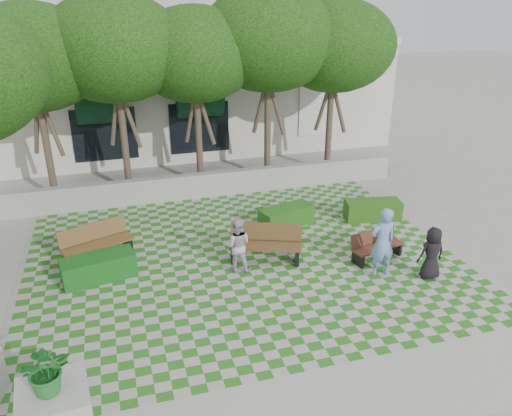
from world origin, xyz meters
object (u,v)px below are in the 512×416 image
object	(u,v)px
hedge_midright	(286,216)
person_dark	(432,253)
bench_mid	(266,244)
planter_front	(54,405)
person_white	(237,245)
hedge_west	(99,268)
hedge_east	(373,210)
bench_east	(376,246)
person_blue	(382,242)
bench_west	(97,243)

from	to	relation	value
hedge_midright	person_dark	world-z (taller)	person_dark
bench_mid	planter_front	size ratio (longest dim) A/B	1.06
planter_front	person_white	bearing A→B (deg)	47.09
hedge_west	person_dark	size ratio (longest dim) A/B	1.29
bench_mid	hedge_west	size ratio (longest dim) A/B	1.12
hedge_east	hedge_midright	xyz separation A→B (m)	(-2.97, 0.35, -0.01)
planter_front	bench_east	bearing A→B (deg)	26.69
bench_east	hedge_west	size ratio (longest dim) A/B	0.89
person_dark	person_blue	bearing A→B (deg)	-21.11
hedge_midright	hedge_west	xyz separation A→B (m)	(-5.94, -1.70, 0.02)
bench_mid	person_dark	xyz separation A→B (m)	(3.93, -2.17, 0.22)
bench_mid	person_dark	distance (m)	4.49
hedge_midright	hedge_west	world-z (taller)	hedge_west
bench_east	hedge_midright	size ratio (longest dim) A/B	0.93
planter_front	person_dark	world-z (taller)	planter_front
hedge_midright	person_white	xyz separation A→B (m)	(-2.26, -2.32, 0.46)
hedge_west	planter_front	size ratio (longest dim) A/B	0.94
bench_mid	person_white	bearing A→B (deg)	-140.44
hedge_west	person_blue	bearing A→B (deg)	-15.03
hedge_west	person_dark	world-z (taller)	person_dark
hedge_east	person_dark	xyz separation A→B (m)	(-0.39, -3.82, 0.41)
hedge_east	person_white	xyz separation A→B (m)	(-5.23, -1.97, 0.45)
bench_east	hedge_midright	bearing A→B (deg)	107.94
hedge_west	person_blue	xyz separation A→B (m)	(7.31, -1.96, 0.65)
planter_front	hedge_midright	bearing A→B (deg)	46.63
bench_east	bench_mid	bearing A→B (deg)	151.71
bench_west	hedge_west	size ratio (longest dim) A/B	1.10
person_dark	person_white	bearing A→B (deg)	-19.13
bench_mid	person_blue	size ratio (longest dim) A/B	1.08
hedge_west	person_dark	bearing A→B (deg)	-16.18
hedge_midright	bench_west	bearing A→B (deg)	-174.65
bench_west	person_blue	distance (m)	7.99
hedge_west	person_white	size ratio (longest dim) A/B	1.22
hedge_west	person_white	world-z (taller)	person_white
hedge_midright	person_blue	distance (m)	3.97
bench_mid	hedge_west	distance (m)	4.60
hedge_east	person_blue	distance (m)	3.73
bench_east	bench_west	size ratio (longest dim) A/B	0.81
hedge_east	person_blue	xyz separation A→B (m)	(-1.59, -3.31, 0.66)
hedge_east	person_white	world-z (taller)	person_white
planter_front	person_blue	xyz separation A→B (m)	(8.00, 3.36, 0.17)
hedge_east	person_dark	bearing A→B (deg)	-95.76
person_white	person_blue	bearing A→B (deg)	179.45
bench_west	hedge_east	distance (m)	8.94
bench_east	person_dark	distance (m)	1.63
bench_west	hedge_east	bearing A→B (deg)	-19.94
person_blue	planter_front	bearing A→B (deg)	21.75
hedge_west	planter_front	world-z (taller)	planter_front
bench_west	planter_front	bearing A→B (deg)	-117.13
person_blue	person_white	bearing A→B (deg)	-21.25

